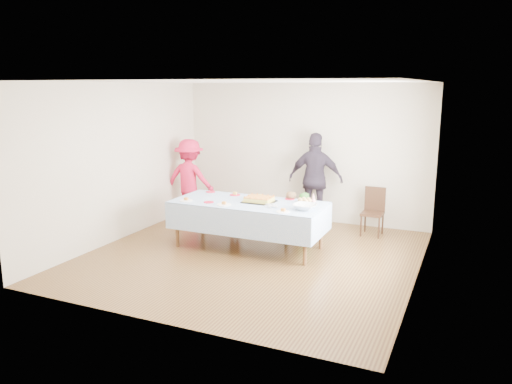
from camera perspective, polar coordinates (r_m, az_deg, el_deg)
ground at (r=7.96m, az=-0.52°, el=-7.32°), size 5.00×5.00×0.00m
room_walls at (r=7.55m, az=-0.15°, el=5.43°), size 5.04×5.04×2.72m
party_table at (r=8.17m, az=-0.87°, el=-1.52°), size 2.50×1.10×0.78m
birthday_cake at (r=8.14m, az=0.37°, el=-0.88°), size 0.50×0.39×0.09m
rolls_tray at (r=8.08m, az=5.58°, el=-1.05°), size 0.30×0.30×0.09m
punch_bowl at (r=7.68m, az=5.59°, el=-1.69°), size 0.36×0.36×0.09m
party_hat at (r=8.22m, az=6.57°, el=-0.59°), size 0.09×0.09×0.15m
fork_pile at (r=7.74m, az=1.94°, el=-1.63°), size 0.24×0.18×0.07m
plate_red_far_a at (r=8.95m, az=-5.23°, el=0.02°), size 0.17×0.17×0.01m
plate_red_far_b at (r=8.67m, az=-2.42°, el=-0.32°), size 0.18×0.18×0.01m
plate_red_far_c at (r=8.47m, az=0.44°, el=-0.61°), size 0.17×0.17×0.01m
plate_red_far_d at (r=8.36m, az=3.88°, el=-0.80°), size 0.16×0.16×0.01m
plate_red_near at (r=8.16m, az=-5.43°, el=-1.16°), size 0.16×0.16×0.01m
plate_white_left at (r=8.32m, az=-7.98°, el=-0.96°), size 0.21×0.21×0.01m
plate_white_mid at (r=7.96m, az=-3.68°, el=-1.45°), size 0.23×0.23×0.01m
plate_white_right at (r=7.52m, az=3.11°, el=-2.26°), size 0.21×0.21×0.01m
dining_chair at (r=9.22m, az=13.28°, el=-1.85°), size 0.38×0.38×0.86m
toddler_left at (r=8.94m, az=-2.46°, el=-2.67°), size 0.29×0.21×0.75m
toddler_mid at (r=8.89m, az=5.49°, el=-2.61°), size 0.41×0.29×0.80m
toddler_right at (r=8.52m, az=3.85°, el=-2.89°), size 0.49×0.41×0.90m
adult_left at (r=10.11m, az=-7.58°, el=1.46°), size 1.08×0.68×1.61m
adult_right at (r=9.61m, az=6.82°, el=1.45°), size 1.08×0.53×1.78m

